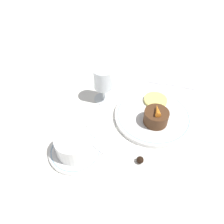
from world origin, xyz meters
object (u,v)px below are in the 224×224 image
object	(u,v)px
wine_glass	(103,81)
fork	(168,84)
dessert_cake	(156,117)
dinner_plate	(153,116)
coffee_cup	(73,144)

from	to	relation	value
wine_glass	fork	distance (m)	0.26
fork	dessert_cake	distance (m)	0.21
fork	dessert_cake	size ratio (longest dim) A/B	2.60
fork	dessert_cake	bearing A→B (deg)	-174.54
wine_glass	dessert_cake	size ratio (longest dim) A/B	1.65
dessert_cake	fork	bearing A→B (deg)	5.46
dinner_plate	fork	world-z (taller)	dinner_plate
dessert_cake	wine_glass	bearing A→B (deg)	79.84
fork	wine_glass	bearing A→B (deg)	135.00
dinner_plate	wine_glass	xyz separation A→B (m)	(0.01, 0.18, 0.07)
wine_glass	fork	xyz separation A→B (m)	(0.18, -0.18, -0.08)
coffee_cup	fork	world-z (taller)	coffee_cup
dessert_cake	dinner_plate	bearing A→B (deg)	29.83
fork	dessert_cake	world-z (taller)	dessert_cake
dinner_plate	coffee_cup	distance (m)	0.27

